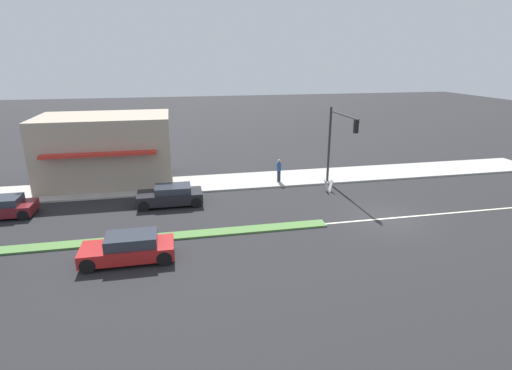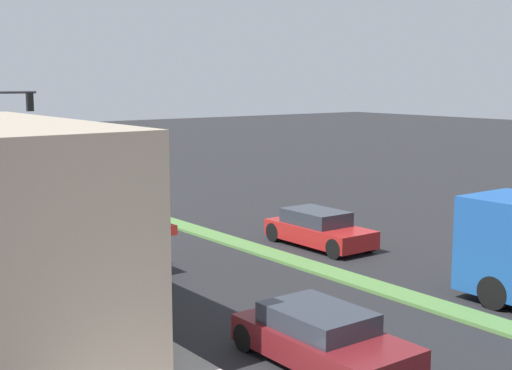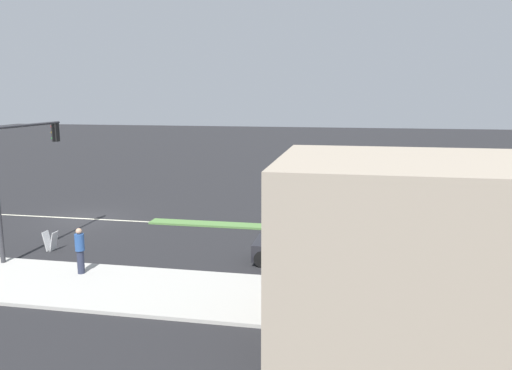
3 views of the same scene
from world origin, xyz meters
name	(u,v)px [view 2 (image 2 of 3)]	position (x,y,z in m)	size (l,w,h in m)	color
ground_plane	(340,277)	(0.00, 18.00, 0.00)	(160.00, 160.00, 0.00)	#232326
sidewalk_right	(65,345)	(9.00, 18.50, 0.06)	(4.00, 73.00, 0.12)	#B2AFA8
lane_marking_center	(94,199)	(0.00, 0.00, 0.00)	(0.16, 60.00, 0.01)	beige
hatchback_red	(319,229)	(-2.20, 14.54, 0.64)	(1.82, 4.23, 1.31)	#AD1E1E
sedan_maroon	(322,338)	(5.00, 22.69, 0.59)	(1.91, 4.13, 1.21)	maroon
sedan_dark	(112,247)	(5.00, 12.60, 0.63)	(1.86, 4.10, 1.28)	black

